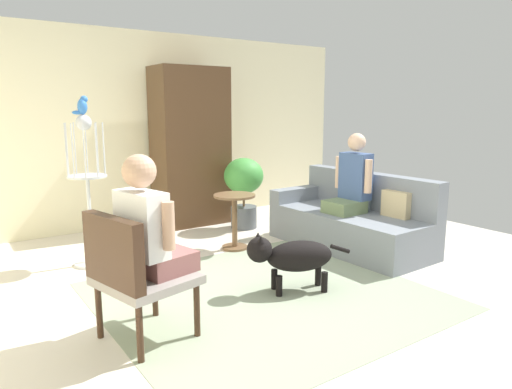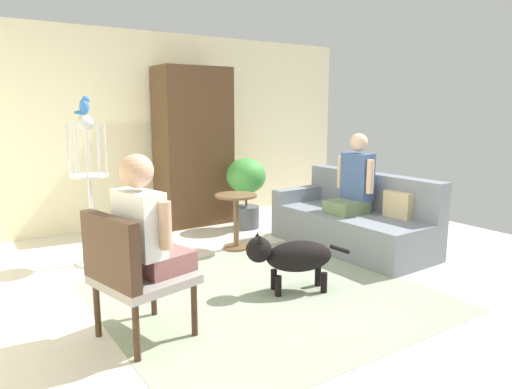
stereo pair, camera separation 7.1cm
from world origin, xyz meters
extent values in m
plane|color=beige|center=(0.00, 0.00, 0.00)|extent=(7.11, 7.11, 0.00)
cube|color=beige|center=(0.00, 2.92, 1.27)|extent=(6.52, 0.12, 2.55)
cube|color=gray|center=(-0.11, -0.14, 0.00)|extent=(2.60, 2.45, 0.01)
cube|color=slate|center=(1.48, 0.46, 0.21)|extent=(0.90, 1.89, 0.41)
cube|color=slate|center=(1.81, 0.47, 0.62)|extent=(0.25, 1.86, 0.42)
cube|color=slate|center=(1.45, 1.30, 0.50)|extent=(0.84, 0.21, 0.16)
cube|color=#C6B284|center=(1.69, 0.00, 0.55)|extent=(0.11, 0.32, 0.28)
cube|color=#9EB2B7|center=(1.68, 0.52, 0.55)|extent=(0.11, 0.29, 0.28)
cylinder|color=#382316|center=(-1.03, 0.03, 0.19)|extent=(0.04, 0.04, 0.39)
cylinder|color=#382316|center=(-0.92, -0.44, 0.19)|extent=(0.04, 0.04, 0.39)
cylinder|color=#382316|center=(-1.48, -0.08, 0.19)|extent=(0.04, 0.04, 0.39)
cylinder|color=#382316|center=(-1.37, -0.55, 0.19)|extent=(0.04, 0.04, 0.39)
cube|color=gray|center=(-1.20, -0.26, 0.42)|extent=(0.68, 0.70, 0.06)
cube|color=#382316|center=(-1.43, -0.32, 0.67)|extent=(0.21, 0.59, 0.45)
cube|color=#687D55|center=(1.39, 0.46, 0.48)|extent=(0.40, 0.36, 0.14)
cube|color=#3F598C|center=(1.55, 0.46, 0.81)|extent=(0.19, 0.36, 0.52)
sphere|color=#DDB293|center=(1.55, 0.46, 1.19)|extent=(0.20, 0.20, 0.20)
cylinder|color=#DDB293|center=(1.52, 0.25, 0.84)|extent=(0.08, 0.08, 0.36)
cylinder|color=#DDB293|center=(1.50, 0.68, 0.84)|extent=(0.08, 0.08, 0.36)
cube|color=#865350|center=(-1.07, -0.23, 0.52)|extent=(0.44, 0.47, 0.14)
cube|color=white|center=(-1.22, -0.26, 0.81)|extent=(0.27, 0.42, 0.44)
sphere|color=tan|center=(-1.22, -0.26, 1.16)|extent=(0.22, 0.22, 0.22)
cylinder|color=tan|center=(-1.24, -0.03, 0.83)|extent=(0.08, 0.08, 0.31)
cylinder|color=tan|center=(-1.13, -0.48, 0.83)|extent=(0.08, 0.08, 0.31)
cylinder|color=brown|center=(0.39, 1.15, 0.61)|extent=(0.46, 0.46, 0.02)
cylinder|color=brown|center=(0.39, 1.15, 0.30)|extent=(0.06, 0.06, 0.60)
cylinder|color=brown|center=(0.39, 1.15, 0.01)|extent=(0.29, 0.29, 0.03)
ellipsoid|color=black|center=(0.19, -0.21, 0.31)|extent=(0.63, 0.47, 0.27)
sphere|color=black|center=(-0.14, -0.08, 0.39)|extent=(0.22, 0.22, 0.22)
cone|color=black|center=(-0.16, -0.13, 0.50)|extent=(0.06, 0.06, 0.06)
cone|color=black|center=(-0.12, -0.03, 0.50)|extent=(0.06, 0.06, 0.06)
cylinder|color=black|center=(0.53, -0.35, 0.35)|extent=(0.18, 0.10, 0.10)
cylinder|color=black|center=(-0.03, -0.21, 0.09)|extent=(0.06, 0.06, 0.18)
cylinder|color=black|center=(0.03, -0.06, 0.09)|extent=(0.06, 0.06, 0.18)
cylinder|color=black|center=(0.35, -0.36, 0.09)|extent=(0.06, 0.06, 0.18)
cylinder|color=black|center=(0.41, -0.21, 0.09)|extent=(0.06, 0.06, 0.18)
cylinder|color=silver|center=(-1.08, 1.52, 0.01)|extent=(0.36, 0.36, 0.03)
cylinder|color=silver|center=(-1.08, 1.52, 0.45)|extent=(0.04, 0.04, 0.89)
cylinder|color=silver|center=(-1.08, 1.52, 0.90)|extent=(0.38, 0.38, 0.02)
cylinder|color=silver|center=(-0.90, 1.52, 1.17)|extent=(0.01, 0.01, 0.51)
cylinder|color=silver|center=(-0.94, 1.63, 1.17)|extent=(0.01, 0.01, 0.51)
cylinder|color=silver|center=(-1.03, 1.69, 1.17)|extent=(0.01, 0.01, 0.51)
cylinder|color=silver|center=(-1.14, 1.69, 1.17)|extent=(0.01, 0.01, 0.51)
cylinder|color=silver|center=(-1.23, 1.63, 1.17)|extent=(0.01, 0.01, 0.51)
cylinder|color=silver|center=(-1.26, 1.52, 1.17)|extent=(0.01, 0.01, 0.51)
cylinder|color=silver|center=(-1.23, 1.42, 1.17)|extent=(0.01, 0.01, 0.51)
cylinder|color=silver|center=(-1.14, 1.35, 1.17)|extent=(0.01, 0.01, 0.51)
cylinder|color=silver|center=(-1.03, 1.35, 1.17)|extent=(0.01, 0.01, 0.51)
cylinder|color=silver|center=(-0.94, 1.42, 1.17)|extent=(0.01, 0.01, 0.51)
sphere|color=silver|center=(-1.08, 1.52, 1.42)|extent=(0.15, 0.15, 0.15)
ellipsoid|color=blue|center=(-1.09, 1.52, 1.58)|extent=(0.09, 0.10, 0.15)
sphere|color=blue|center=(-1.07, 1.52, 1.64)|extent=(0.07, 0.07, 0.07)
cone|color=#D8BF4C|center=(-1.03, 1.52, 1.64)|extent=(0.03, 0.02, 0.02)
ellipsoid|color=blue|center=(-1.13, 1.52, 1.52)|extent=(0.12, 0.03, 0.04)
cylinder|color=#4C5156|center=(0.98, 1.88, 0.14)|extent=(0.34, 0.34, 0.29)
cylinder|color=brown|center=(0.98, 1.88, 0.39)|extent=(0.03, 0.03, 0.20)
ellipsoid|color=#41933D|center=(0.98, 1.88, 0.69)|extent=(0.51, 0.51, 0.46)
cube|color=#4C331E|center=(0.54, 2.51, 1.04)|extent=(0.95, 0.56, 2.09)
camera|label=1|loc=(-2.30, -3.17, 1.57)|focal=32.87mm
camera|label=2|loc=(-2.24, -3.21, 1.57)|focal=32.87mm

